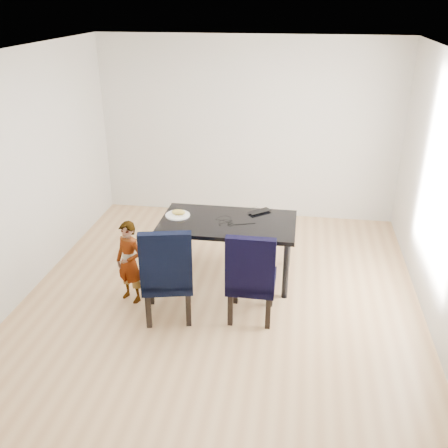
% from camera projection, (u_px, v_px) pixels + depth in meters
% --- Properties ---
extents(floor, '(4.50, 5.00, 0.01)m').
position_uv_depth(floor, '(221.00, 298.00, 5.78)').
color(floor, tan).
rests_on(floor, ground).
extents(ceiling, '(4.50, 5.00, 0.01)m').
position_uv_depth(ceiling, '(221.00, 52.00, 4.64)').
color(ceiling, white).
rests_on(ceiling, wall_back).
extents(wall_back, '(4.50, 0.01, 2.70)m').
position_uv_depth(wall_back, '(248.00, 130.00, 7.45)').
color(wall_back, silver).
rests_on(wall_back, ground).
extents(wall_front, '(4.50, 0.01, 2.70)m').
position_uv_depth(wall_front, '(153.00, 337.00, 2.96)').
color(wall_front, silver).
rests_on(wall_front, ground).
extents(wall_left, '(0.01, 5.00, 2.70)m').
position_uv_depth(wall_left, '(21.00, 177.00, 5.53)').
color(wall_left, white).
rests_on(wall_left, ground).
extents(wall_right, '(0.01, 5.00, 2.70)m').
position_uv_depth(wall_right, '(448.00, 201.00, 4.89)').
color(wall_right, white).
rests_on(wall_right, ground).
extents(dining_table, '(1.60, 0.90, 0.75)m').
position_uv_depth(dining_table, '(228.00, 249.00, 6.07)').
color(dining_table, black).
rests_on(dining_table, floor).
extents(chair_left, '(0.64, 0.65, 1.09)m').
position_uv_depth(chair_left, '(168.00, 271.00, 5.26)').
color(chair_left, black).
rests_on(chair_left, floor).
extents(chair_right, '(0.50, 0.52, 1.04)m').
position_uv_depth(chair_right, '(252.00, 273.00, 5.25)').
color(chair_right, black).
rests_on(chair_right, floor).
extents(child, '(0.42, 0.36, 0.97)m').
position_uv_depth(child, '(129.00, 262.00, 5.55)').
color(child, red).
rests_on(child, floor).
extents(plate, '(0.34, 0.34, 0.02)m').
position_uv_depth(plate, '(178.00, 215.00, 6.05)').
color(plate, white).
rests_on(plate, dining_table).
extents(sandwich, '(0.18, 0.10, 0.07)m').
position_uv_depth(sandwich, '(178.00, 212.00, 6.02)').
color(sandwich, gold).
rests_on(sandwich, plate).
extents(laptop, '(0.34, 0.33, 0.02)m').
position_uv_depth(laptop, '(258.00, 210.00, 6.17)').
color(laptop, black).
rests_on(laptop, dining_table).
extents(cable_tangle, '(0.20, 0.20, 0.01)m').
position_uv_depth(cable_tangle, '(226.00, 224.00, 5.84)').
color(cable_tangle, black).
rests_on(cable_tangle, dining_table).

